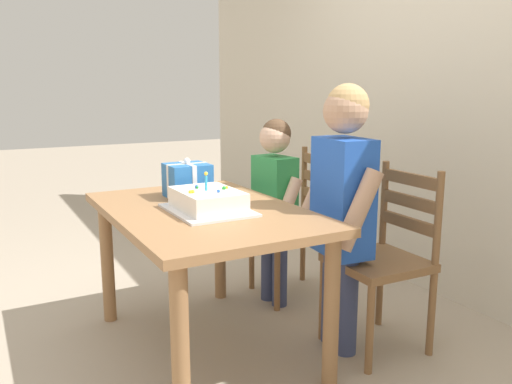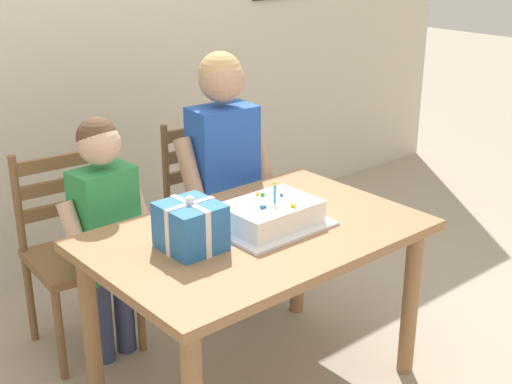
{
  "view_description": "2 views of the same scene",
  "coord_description": "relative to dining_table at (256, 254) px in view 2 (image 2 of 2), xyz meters",
  "views": [
    {
      "loc": [
        2.26,
        -0.95,
        1.3
      ],
      "look_at": [
        0.1,
        0.23,
        0.81
      ],
      "focal_mm": 36.52,
      "sensor_mm": 36.0,
      "label": 1
    },
    {
      "loc": [
        -1.63,
        -1.89,
        1.85
      ],
      "look_at": [
        0.12,
        0.14,
        0.82
      ],
      "focal_mm": 48.89,
      "sensor_mm": 36.0,
      "label": 2
    }
  ],
  "objects": [
    {
      "name": "chair_right",
      "position": [
        0.4,
        0.8,
        -0.16
      ],
      "size": [
        0.43,
        0.43,
        0.92
      ],
      "color": "brown",
      "rests_on": "ground"
    },
    {
      "name": "child_younger",
      "position": [
        -0.34,
        0.6,
        0.06
      ],
      "size": [
        0.42,
        0.25,
        1.12
      ],
      "color": "#38426B",
      "rests_on": "ground"
    },
    {
      "name": "birthday_cake",
      "position": [
        0.07,
        -0.01,
        0.15
      ],
      "size": [
        0.44,
        0.34,
        0.19
      ],
      "color": "silver",
      "rests_on": "dining_table"
    },
    {
      "name": "child_older",
      "position": [
        0.3,
        0.6,
        0.18
      ],
      "size": [
        0.5,
        0.29,
        1.32
      ],
      "color": "#38426B",
      "rests_on": "ground"
    },
    {
      "name": "gift_box_red_large",
      "position": [
        -0.29,
        0.03,
        0.19
      ],
      "size": [
        0.21,
        0.22,
        0.21
      ],
      "color": "#286BB7",
      "rests_on": "dining_table"
    },
    {
      "name": "chair_left",
      "position": [
        -0.39,
        0.8,
        -0.16
      ],
      "size": [
        0.46,
        0.46,
        0.92
      ],
      "color": "brown",
      "rests_on": "ground"
    },
    {
      "name": "dining_table",
      "position": [
        0.0,
        0.0,
        0.0
      ],
      "size": [
        1.3,
        0.85,
        0.73
      ],
      "color": "#9E7047",
      "rests_on": "ground"
    },
    {
      "name": "back_wall",
      "position": [
        0.01,
        1.62,
        0.68
      ],
      "size": [
        6.4,
        0.11,
        2.6
      ],
      "color": "beige",
      "rests_on": "ground"
    }
  ]
}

